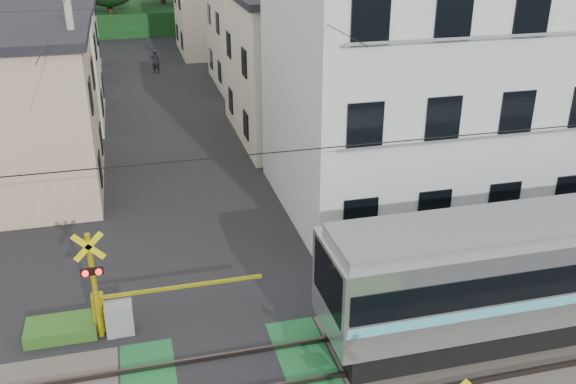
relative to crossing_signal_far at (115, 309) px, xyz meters
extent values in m
cube|color=#3F3833|center=(2.59, -1.75, -0.64)|extent=(120.00, 0.08, 0.14)
cube|color=black|center=(7.34, -2.45, -0.45)|extent=(2.11, 1.94, 0.53)
cube|color=black|center=(5.01, -2.45, 1.57)|extent=(0.10, 2.12, 1.37)
cylinder|color=#FCEA0D|center=(-0.41, -0.05, 0.79)|extent=(0.14, 0.14, 3.00)
cube|color=#FCEA0D|center=(-0.41, -0.15, 1.99)|extent=(0.77, 0.05, 0.77)
cube|color=#FCEA0D|center=(-0.41, -0.15, 1.99)|extent=(0.77, 0.05, 0.77)
cube|color=black|center=(-0.41, -0.15, 1.29)|extent=(0.55, 0.05, 0.20)
sphere|color=#FF0C07|center=(-0.57, -0.21, 1.29)|extent=(0.16, 0.16, 0.16)
sphere|color=#FF0C07|center=(-0.25, -0.21, 1.29)|extent=(0.16, 0.16, 0.16)
cube|color=gray|center=(0.09, -0.05, -0.26)|extent=(0.70, 0.50, 0.90)
cube|color=#FCEA0D|center=(-0.41, 0.20, -0.16)|extent=(0.30, 0.30, 1.10)
cube|color=#FCEA0D|center=(1.84, 0.20, 0.29)|extent=(4.20, 0.08, 0.08)
cube|color=silver|center=(11.09, 5.85, 3.79)|extent=(10.00, 8.00, 9.00)
cube|color=black|center=(7.39, 1.82, 0.79)|extent=(1.10, 0.06, 1.40)
cube|color=black|center=(9.84, 1.82, 0.79)|extent=(1.10, 0.06, 1.40)
cube|color=black|center=(12.29, 1.82, 0.79)|extent=(1.10, 0.06, 1.40)
cube|color=black|center=(14.74, 1.82, 0.79)|extent=(1.10, 0.06, 1.40)
cube|color=gray|center=(11.09, 1.60, 0.19)|extent=(9.00, 0.06, 0.08)
cube|color=black|center=(7.39, 1.82, 3.79)|extent=(1.10, 0.06, 1.40)
cube|color=black|center=(9.84, 1.82, 3.79)|extent=(1.10, 0.06, 1.40)
cube|color=black|center=(12.29, 1.82, 3.79)|extent=(1.10, 0.06, 1.40)
cube|color=gray|center=(11.09, 1.60, 3.19)|extent=(9.00, 0.06, 0.08)
cube|color=black|center=(7.39, 1.82, 6.79)|extent=(1.10, 0.06, 1.40)
cube|color=black|center=(9.84, 1.82, 6.79)|extent=(1.10, 0.06, 1.40)
cube|color=black|center=(12.29, 1.82, 6.79)|extent=(1.10, 0.06, 1.40)
cube|color=gray|center=(11.09, 1.60, 6.19)|extent=(9.00, 0.06, 0.08)
cube|color=black|center=(-0.38, 8.60, 0.59)|extent=(0.06, 1.00, 1.20)
cube|color=black|center=(-0.38, 12.10, 0.59)|extent=(0.06, 1.00, 1.20)
cube|color=black|center=(-0.38, 8.60, 3.39)|extent=(0.06, 1.00, 1.20)
cube|color=black|center=(-0.38, 12.10, 3.39)|extent=(0.06, 1.00, 1.20)
cube|color=beige|center=(9.39, 14.35, 2.54)|extent=(7.00, 8.00, 6.50)
cube|color=black|center=(5.86, 12.35, 0.59)|extent=(0.06, 1.00, 1.20)
cube|color=black|center=(5.86, 16.35, 0.59)|extent=(0.06, 1.00, 1.20)
cube|color=black|center=(5.86, 12.35, 3.39)|extent=(0.06, 1.00, 1.20)
cube|color=black|center=(5.86, 16.35, 3.39)|extent=(0.06, 1.00, 1.20)
cube|color=beige|center=(-4.41, 19.35, 2.19)|extent=(8.00, 7.00, 5.80)
cube|color=black|center=(-4.41, 19.35, 5.24)|extent=(8.40, 7.35, 0.30)
cube|color=black|center=(-0.38, 17.60, 0.59)|extent=(0.06, 1.00, 1.20)
cube|color=black|center=(-0.38, 21.10, 0.59)|extent=(0.06, 1.00, 1.20)
cube|color=black|center=(-0.38, 17.60, 3.39)|extent=(0.06, 1.00, 1.20)
cube|color=black|center=(-0.38, 21.10, 3.39)|extent=(0.06, 1.00, 1.20)
cube|color=beige|center=(9.79, 24.35, 2.39)|extent=(7.00, 7.00, 6.20)
cube|color=black|center=(6.26, 22.60, 0.59)|extent=(0.06, 1.00, 1.20)
cube|color=black|center=(6.26, 26.10, 0.59)|extent=(0.06, 1.00, 1.20)
cube|color=black|center=(6.26, 22.60, 3.39)|extent=(0.06, 1.00, 1.20)
cube|color=black|center=(6.26, 26.10, 3.39)|extent=(0.06, 1.00, 1.20)
cube|color=#B6B8BB|center=(-4.21, 29.35, 2.29)|extent=(7.00, 8.00, 6.00)
cube|color=black|center=(-0.68, 27.35, 0.59)|extent=(0.06, 1.00, 1.20)
cube|color=black|center=(-0.68, 31.35, 0.59)|extent=(0.06, 1.00, 1.20)
cube|color=black|center=(-0.68, 27.35, 3.39)|extent=(0.06, 1.00, 1.20)
cube|color=black|center=(-0.68, 31.35, 3.39)|extent=(0.06, 1.00, 1.20)
cube|color=beige|center=(9.09, 34.35, 2.49)|extent=(8.00, 7.00, 6.40)
cube|color=black|center=(5.06, 32.60, 0.59)|extent=(0.06, 1.00, 1.20)
cube|color=black|center=(5.06, 36.10, 0.59)|extent=(0.06, 1.00, 1.20)
cube|color=black|center=(5.06, 32.60, 3.39)|extent=(0.06, 1.00, 1.20)
cube|color=#153F18|center=(2.59, 46.35, 0.29)|extent=(40.00, 10.00, 2.00)
cylinder|color=#332114|center=(-7.52, 43.83, 1.65)|extent=(0.50, 0.50, 4.72)
cylinder|color=#332114|center=(-3.75, 43.80, 1.51)|extent=(0.50, 0.50, 4.44)
cylinder|color=#332114|center=(0.18, 42.33, 1.37)|extent=(0.50, 0.50, 4.16)
cylinder|color=#332114|center=(16.98, 44.27, 1.49)|extent=(0.50, 0.50, 4.40)
cube|color=black|center=(8.59, -2.45, 4.89)|extent=(60.00, 0.02, 0.02)
cylinder|color=#A5A5A0|center=(-0.81, 9.35, 3.29)|extent=(0.26, 0.26, 8.00)
cylinder|color=#A5A5A0|center=(6.19, 18.35, 3.29)|extent=(0.26, 0.26, 8.00)
cylinder|color=#A5A5A0|center=(-0.81, 30.35, 3.29)|extent=(0.26, 0.26, 8.00)
imported|color=#292933|center=(2.90, 28.58, 0.07)|extent=(0.67, 0.56, 1.55)
cube|color=#2D5E1E|center=(-1.41, 0.25, -0.53)|extent=(1.80, 1.00, 0.36)
cube|color=#2D5E1E|center=(7.19, -0.45, -0.56)|extent=(1.50, 0.90, 0.30)
camera|label=1|loc=(0.90, -14.58, 9.59)|focal=40.00mm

